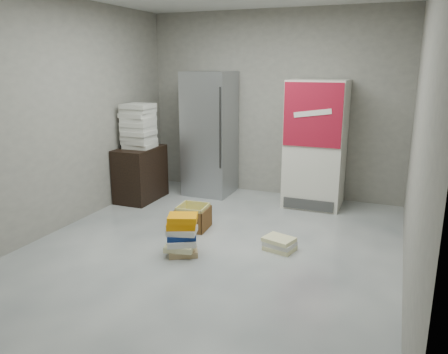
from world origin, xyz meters
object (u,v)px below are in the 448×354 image
coke_cooler (316,144)px  cardboard_box (193,219)px  phonebook_stack_main (182,235)px  steel_fridge (210,134)px  wood_shelf (141,174)px

coke_cooler → cardboard_box: coke_cooler is taller
phonebook_stack_main → cardboard_box: (-0.23, 0.76, -0.10)m
phonebook_stack_main → cardboard_box: 0.80m
steel_fridge → cardboard_box: 1.80m
coke_cooler → cardboard_box: size_ratio=4.46×
phonebook_stack_main → coke_cooler: bearing=44.6°
wood_shelf → cardboard_box: (1.27, -0.81, -0.28)m
wood_shelf → phonebook_stack_main: 2.18m
coke_cooler → steel_fridge: bearing=179.8°
phonebook_stack_main → wood_shelf: bearing=111.6°
coke_cooler → cardboard_box: 2.10m
wood_shelf → cardboard_box: 1.53m
cardboard_box → coke_cooler: bearing=47.3°
coke_cooler → cardboard_box: (-1.21, -1.53, -0.78)m
steel_fridge → coke_cooler: (1.65, -0.01, -0.05)m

